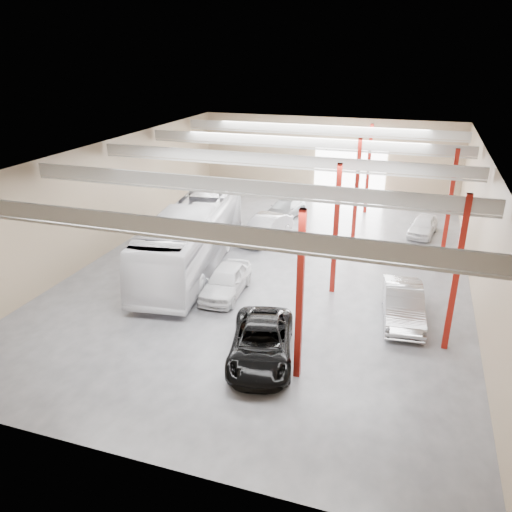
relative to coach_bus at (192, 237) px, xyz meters
The scene contains 8 objects.
depot_shell 6.05m from the coach_bus, 19.44° to the left, with size 22.12×32.12×7.06m.
coach_bus is the anchor object (origin of this frame).
black_sedan 10.65m from the coach_bus, 49.64° to the right, with size 2.57×5.58×1.55m, color black.
car_row_a 4.47m from the coach_bus, 41.51° to the right, with size 1.86×4.64×1.58m, color silver.
car_row_b 6.47m from the coach_bus, 64.24° to the left, with size 1.78×5.11×1.68m, color silver.
car_row_c 11.36m from the coach_bus, 75.78° to the left, with size 1.97×4.85×1.41m, color gray.
car_right_near 12.69m from the coach_bus, 12.71° to the right, with size 1.78×5.10×1.68m, color #A1A2A6.
car_right_far 16.59m from the coach_bus, 37.80° to the left, with size 1.63×4.06×1.38m, color white.
Camera 1 is at (7.44, -26.44, 12.15)m, focal length 35.00 mm.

